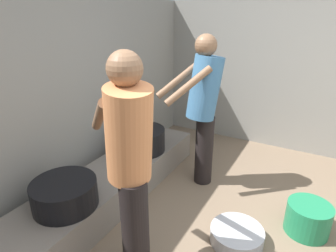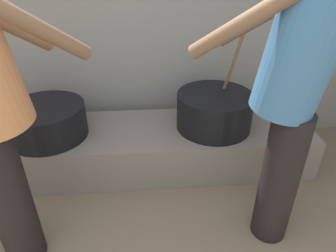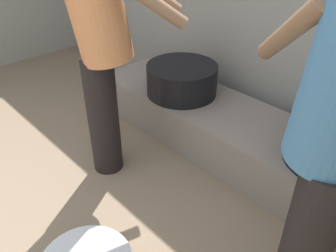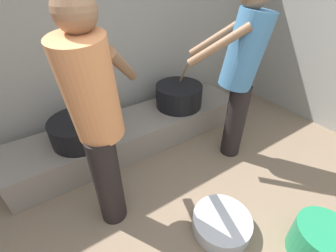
{
  "view_description": "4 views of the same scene",
  "coord_description": "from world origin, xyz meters",
  "px_view_note": "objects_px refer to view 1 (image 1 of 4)",
  "views": [
    {
      "loc": [
        -1.51,
        0.2,
        1.84
      ],
      "look_at": [
        0.26,
        1.19,
        1.02
      ],
      "focal_mm": 30.18,
      "sensor_mm": 36.0,
      "label": 1
    },
    {
      "loc": [
        0.46,
        0.03,
        1.47
      ],
      "look_at": [
        0.57,
        1.46,
        0.62
      ],
      "focal_mm": 32.44,
      "sensor_mm": 36.0,
      "label": 2
    },
    {
      "loc": [
        1.43,
        0.2,
        1.56
      ],
      "look_at": [
        0.52,
        1.05,
        0.75
      ],
      "focal_mm": 36.81,
      "sensor_mm": 36.0,
      "label": 3
    },
    {
      "loc": [
        -0.5,
        -0.03,
        1.7
      ],
      "look_at": [
        0.36,
        1.28,
        0.62
      ],
      "focal_mm": 24.57,
      "sensor_mm": 36.0,
      "label": 4
    }
  ],
  "objects_px": {
    "cooking_pot_main": "(142,139)",
    "metal_mixing_bowl": "(237,235)",
    "bucket_green_plastic": "(308,218)",
    "cook_in_orange_shirt": "(130,159)",
    "cook_in_blue_shirt": "(204,104)",
    "cooking_pot_secondary": "(65,194)"
  },
  "relations": [
    {
      "from": "cooking_pot_main",
      "to": "bucket_green_plastic",
      "type": "distance_m",
      "value": 1.86
    },
    {
      "from": "cooking_pot_secondary",
      "to": "metal_mixing_bowl",
      "type": "relative_size",
      "value": 1.18
    },
    {
      "from": "cooking_pot_main",
      "to": "cooking_pot_secondary",
      "type": "xyz_separation_m",
      "value": [
        -1.17,
        -0.03,
        -0.02
      ]
    },
    {
      "from": "cooking_pot_main",
      "to": "bucket_green_plastic",
      "type": "xyz_separation_m",
      "value": [
        -0.1,
        -1.83,
        -0.31
      ]
    },
    {
      "from": "bucket_green_plastic",
      "to": "metal_mixing_bowl",
      "type": "height_order",
      "value": "bucket_green_plastic"
    },
    {
      "from": "cooking_pot_secondary",
      "to": "cook_in_orange_shirt",
      "type": "distance_m",
      "value": 0.85
    },
    {
      "from": "bucket_green_plastic",
      "to": "metal_mixing_bowl",
      "type": "relative_size",
      "value": 0.83
    },
    {
      "from": "cooking_pot_main",
      "to": "metal_mixing_bowl",
      "type": "height_order",
      "value": "cooking_pot_main"
    },
    {
      "from": "cooking_pot_main",
      "to": "metal_mixing_bowl",
      "type": "distance_m",
      "value": 1.48
    },
    {
      "from": "cooking_pot_main",
      "to": "bucket_green_plastic",
      "type": "height_order",
      "value": "cooking_pot_main"
    },
    {
      "from": "cooking_pot_main",
      "to": "cook_in_orange_shirt",
      "type": "height_order",
      "value": "cook_in_orange_shirt"
    },
    {
      "from": "cooking_pot_secondary",
      "to": "cook_in_blue_shirt",
      "type": "xyz_separation_m",
      "value": [
        1.36,
        -0.65,
        0.51
      ]
    },
    {
      "from": "cooking_pot_secondary",
      "to": "metal_mixing_bowl",
      "type": "distance_m",
      "value": 1.49
    },
    {
      "from": "cooking_pot_secondary",
      "to": "cook_in_blue_shirt",
      "type": "height_order",
      "value": "cook_in_blue_shirt"
    },
    {
      "from": "cooking_pot_secondary",
      "to": "metal_mixing_bowl",
      "type": "height_order",
      "value": "cooking_pot_secondary"
    },
    {
      "from": "cooking_pot_main",
      "to": "metal_mixing_bowl",
      "type": "xyz_separation_m",
      "value": [
        -0.53,
        -1.32,
        -0.39
      ]
    },
    {
      "from": "bucket_green_plastic",
      "to": "cook_in_blue_shirt",
      "type": "bearing_deg",
      "value": 76.18
    },
    {
      "from": "bucket_green_plastic",
      "to": "cooking_pot_main",
      "type": "bearing_deg",
      "value": 86.84
    },
    {
      "from": "cook_in_orange_shirt",
      "to": "metal_mixing_bowl",
      "type": "relative_size",
      "value": 3.63
    },
    {
      "from": "cook_in_orange_shirt",
      "to": "bucket_green_plastic",
      "type": "xyz_separation_m",
      "value": [
        1.05,
        -1.12,
        -0.8
      ]
    },
    {
      "from": "cooking_pot_main",
      "to": "cook_in_orange_shirt",
      "type": "relative_size",
      "value": 0.43
    },
    {
      "from": "cooking_pot_main",
      "to": "bucket_green_plastic",
      "type": "bearing_deg",
      "value": -93.16
    }
  ]
}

